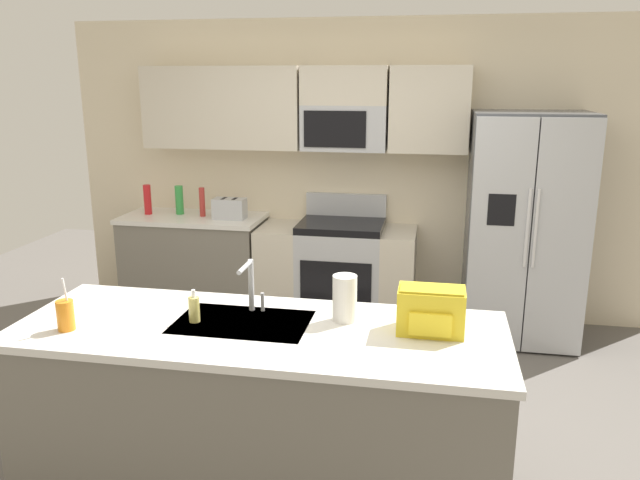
{
  "coord_description": "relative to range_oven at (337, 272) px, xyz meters",
  "views": [
    {
      "loc": [
        0.71,
        -3.36,
        2.1
      ],
      "look_at": [
        -0.04,
        0.6,
        1.05
      ],
      "focal_mm": 34.96,
      "sensor_mm": 36.0,
      "label": 1
    }
  ],
  "objects": [
    {
      "name": "back_counter",
      "position": [
        -1.32,
        -0.0,
        0.01
      ],
      "size": [
        1.26,
        0.63,
        0.9
      ],
      "color": "slate",
      "rests_on": "ground"
    },
    {
      "name": "drink_cup_orange",
      "position": [
        -0.93,
        -2.59,
        0.53
      ],
      "size": [
        0.08,
        0.08,
        0.27
      ],
      "color": "orange",
      "rests_on": "island_counter"
    },
    {
      "name": "island_counter",
      "position": [
        -0.01,
        -2.38,
        0.01
      ],
      "size": [
        2.45,
        0.89,
        0.9
      ],
      "color": "slate",
      "rests_on": "ground"
    },
    {
      "name": "sink_faucet",
      "position": [
        -0.11,
        -2.19,
        0.62
      ],
      "size": [
        0.08,
        0.21,
        0.28
      ],
      "color": "#B7BABF",
      "rests_on": "island_counter"
    },
    {
      "name": "range_oven",
      "position": [
        0.0,
        0.0,
        0.0
      ],
      "size": [
        1.36,
        0.61,
        1.1
      ],
      "color": "#B7BABF",
      "rests_on": "ground"
    },
    {
      "name": "backpack",
      "position": [
        0.83,
        -2.29,
        0.57
      ],
      "size": [
        0.32,
        0.22,
        0.23
      ],
      "color": "yellow",
      "rests_on": "island_counter"
    },
    {
      "name": "soap_dispenser",
      "position": [
        -0.35,
        -2.37,
        0.53
      ],
      "size": [
        0.06,
        0.06,
        0.17
      ],
      "color": "#D8CC66",
      "rests_on": "island_counter"
    },
    {
      "name": "toaster",
      "position": [
        -0.95,
        -0.05,
        0.55
      ],
      "size": [
        0.28,
        0.16,
        0.18
      ],
      "color": "#B7BABF",
      "rests_on": "back_counter"
    },
    {
      "name": "kitchen_wall_unit",
      "position": [
        -0.03,
        0.28,
        1.03
      ],
      "size": [
        5.2,
        0.43,
        2.6
      ],
      "color": "beige",
      "rests_on": "ground"
    },
    {
      "name": "pepper_mill",
      "position": [
        -1.22,
        -0.0,
        0.59
      ],
      "size": [
        0.05,
        0.05,
        0.26
      ],
      "primitive_type": "cylinder",
      "color": "#B2332D",
      "rests_on": "back_counter"
    },
    {
      "name": "bottle_red",
      "position": [
        -1.74,
        -0.01,
        0.59
      ],
      "size": [
        0.07,
        0.07,
        0.27
      ],
      "primitive_type": "cylinder",
      "color": "red",
      "rests_on": "back_counter"
    },
    {
      "name": "ground_plane",
      "position": [
        0.11,
        -1.8,
        -0.44
      ],
      "size": [
        9.0,
        9.0,
        0.0
      ],
      "primitive_type": "plane",
      "color": "#66605B",
      "rests_on": "ground"
    },
    {
      "name": "refrigerator",
      "position": [
        1.54,
        -0.07,
        0.48
      ],
      "size": [
        0.9,
        0.76,
        1.85
      ],
      "color": "#4C4F54",
      "rests_on": "ground"
    },
    {
      "name": "bottle_green",
      "position": [
        -1.46,
        0.05,
        0.59
      ],
      "size": [
        0.07,
        0.07,
        0.26
      ],
      "primitive_type": "cylinder",
      "color": "green",
      "rests_on": "back_counter"
    },
    {
      "name": "paper_towel_roll",
      "position": [
        0.4,
        -2.22,
        0.58
      ],
      "size": [
        0.12,
        0.12,
        0.24
      ],
      "primitive_type": "cylinder",
      "color": "white",
      "rests_on": "island_counter"
    }
  ]
}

